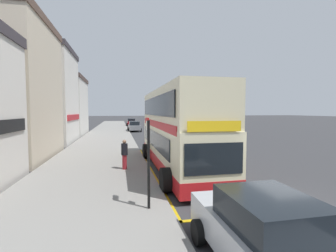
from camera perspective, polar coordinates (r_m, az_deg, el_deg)
The scene contains 11 objects.
ground_plane at distance 39.59m, azimuth -3.49°, elevation -1.13°, with size 260.00×260.00×0.00m, color #333335.
pavement_near at distance 39.21m, azimuth -13.67°, elevation -1.17°, with size 6.00×76.00×0.14m, color gray.
double_decker_bus at distance 13.50m, azimuth 1.94°, elevation -1.39°, with size 3.15×11.03×4.40m.
bus_bay_markings at distance 13.90m, azimuth 1.68°, elevation -9.85°, with size 3.01×13.33×0.01m.
bus_stop_sign at distance 7.66m, azimuth -4.71°, elevation -7.13°, with size 0.09×0.51×2.88m.
terrace_end at distance 28.05m, azimuth -32.41°, elevation 6.15°, with size 10.74×7.51×10.42m.
terrace_mid at distance 35.89m, azimuth -27.13°, elevation 4.29°, with size 10.05×8.53×7.85m.
parked_car_grey_ahead at distance 38.57m, azimuth -8.04°, elevation -0.09°, with size 2.09×4.20×1.62m.
parked_car_silver_kerbside at distance 5.47m, azimuth 22.42°, elevation -23.05°, with size 2.09×4.20×1.62m.
parked_car_maroon_far at distance 53.44m, azimuth -8.75°, elevation 0.91°, with size 2.09×4.20×1.62m.
pedestrian_waiting_near_sign at distance 13.00m, azimuth -10.34°, elevation -6.42°, with size 0.34×0.34×1.58m.
Camera 1 is at (-5.63, -7.06, 3.23)m, focal length 25.57 mm.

